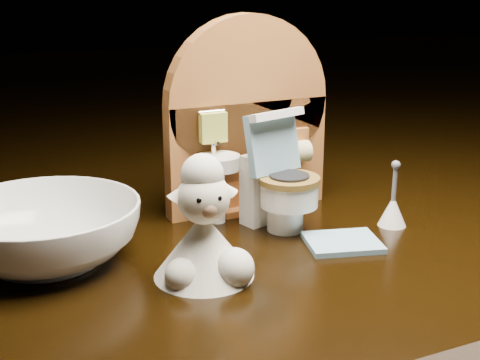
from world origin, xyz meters
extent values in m
cube|color=black|center=(0.00, 0.00, -0.05)|extent=(2.50, 2.50, 0.10)
cube|color=#9C5B29|center=(0.00, 0.07, 0.04)|extent=(0.13, 0.02, 0.09)
cylinder|color=#9C5B29|center=(0.00, 0.07, 0.09)|extent=(0.13, 0.02, 0.13)
cube|color=#9C5B29|center=(0.00, 0.07, 0.00)|extent=(0.05, 0.04, 0.01)
cylinder|color=white|center=(-0.03, 0.05, 0.02)|extent=(0.01, 0.01, 0.04)
cylinder|color=white|center=(-0.03, 0.04, 0.05)|extent=(0.03, 0.03, 0.01)
cylinder|color=silver|center=(-0.03, 0.05, 0.06)|extent=(0.00, 0.00, 0.01)
cube|color=#A7B341|center=(-0.03, 0.05, 0.07)|extent=(0.02, 0.01, 0.02)
cube|color=#9C5B29|center=(0.04, 0.06, 0.05)|extent=(0.02, 0.01, 0.02)
cylinder|color=#C8C381|center=(0.04, 0.05, 0.05)|extent=(0.02, 0.02, 0.02)
cylinder|color=white|center=(0.01, 0.01, 0.01)|extent=(0.03, 0.03, 0.02)
cylinder|color=white|center=(0.01, 0.01, 0.03)|extent=(0.04, 0.04, 0.02)
cylinder|color=brown|center=(0.01, 0.01, 0.04)|extent=(0.04, 0.04, 0.00)
cube|color=white|center=(0.00, 0.03, 0.03)|extent=(0.04, 0.02, 0.05)
cube|color=#78A6BC|center=(0.00, 0.03, 0.06)|extent=(0.05, 0.03, 0.04)
cube|color=white|center=(0.00, 0.02, 0.08)|extent=(0.05, 0.02, 0.01)
cylinder|color=gold|center=(0.01, 0.04, 0.06)|extent=(0.01, 0.01, 0.01)
cube|color=#78A6BC|center=(0.03, -0.03, 0.00)|extent=(0.06, 0.05, 0.00)
cone|color=white|center=(0.08, -0.01, 0.01)|extent=(0.02, 0.02, 0.02)
cylinder|color=#59595B|center=(0.08, -0.01, 0.03)|extent=(0.00, 0.00, 0.03)
sphere|color=#59595B|center=(0.08, -0.01, 0.05)|extent=(0.01, 0.01, 0.01)
cone|color=silver|center=(-0.08, -0.04, 0.02)|extent=(0.06, 0.06, 0.04)
sphere|color=silver|center=(-0.07, -0.05, 0.01)|extent=(0.02, 0.02, 0.02)
sphere|color=silver|center=(-0.10, -0.05, 0.01)|extent=(0.02, 0.02, 0.02)
sphere|color=white|center=(-0.08, -0.04, 0.05)|extent=(0.03, 0.03, 0.03)
sphere|color=#A07A59|center=(-0.08, -0.05, 0.05)|extent=(0.01, 0.01, 0.01)
sphere|color=silver|center=(-0.08, -0.04, 0.06)|extent=(0.03, 0.03, 0.03)
cone|color=white|center=(-0.09, -0.03, 0.06)|extent=(0.02, 0.01, 0.01)
cone|color=white|center=(-0.06, -0.04, 0.06)|extent=(0.02, 0.01, 0.01)
sphere|color=black|center=(-0.08, -0.05, 0.05)|extent=(0.00, 0.00, 0.00)
sphere|color=black|center=(-0.07, -0.05, 0.05)|extent=(0.00, 0.00, 0.00)
imported|color=white|center=(-0.16, 0.03, 0.02)|extent=(0.13, 0.13, 0.04)
camera|label=1|loc=(-0.22, -0.39, 0.18)|focal=50.00mm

